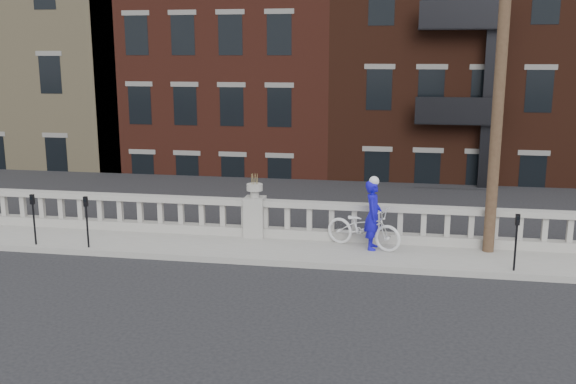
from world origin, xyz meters
TOP-DOWN VIEW (x-y plane):
  - ground at (0.00, 0.00)m, footprint 120.00×120.00m
  - sidewalk at (0.00, 3.00)m, footprint 32.00×2.20m
  - balustrade at (0.00, 3.95)m, footprint 28.00×0.34m
  - planter_pedestal at (0.00, 3.95)m, footprint 0.55×0.55m
  - lower_level at (0.56, 23.04)m, footprint 80.00×44.00m
  - utility_pole at (6.20, 3.60)m, footprint 1.60×0.28m
  - parking_meter_c at (-5.56, 2.15)m, footprint 0.10×0.09m
  - parking_meter_d at (-4.06, 2.15)m, footprint 0.10×0.09m
  - parking_meter_e at (6.60, 2.15)m, footprint 0.10×0.09m
  - bicycle at (3.02, 3.38)m, footprint 2.20×1.45m
  - cyclist at (3.26, 3.31)m, footprint 0.46×0.68m

SIDE VIEW (x-z plane):
  - ground at x=0.00m, z-range 0.00..0.00m
  - sidewalk at x=0.00m, z-range 0.00..0.15m
  - balustrade at x=0.00m, z-range 0.13..1.16m
  - bicycle at x=3.02m, z-range 0.15..1.24m
  - planter_pedestal at x=0.00m, z-range -0.05..1.71m
  - parking_meter_c at x=-5.56m, z-range 0.32..1.68m
  - parking_meter_d at x=-4.06m, z-range 0.32..1.68m
  - parking_meter_e at x=6.60m, z-range 0.32..1.68m
  - cyclist at x=3.26m, z-range 0.15..1.96m
  - lower_level at x=0.56m, z-range -7.77..13.03m
  - utility_pole at x=6.20m, z-range 0.24..10.24m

